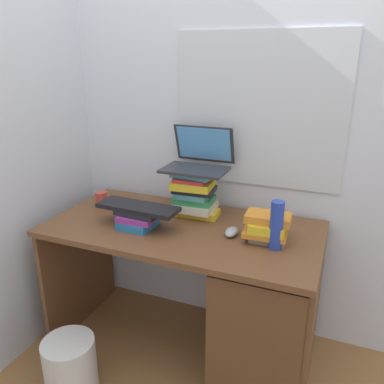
{
  "coord_description": "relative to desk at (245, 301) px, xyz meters",
  "views": [
    {
      "loc": [
        0.73,
        -1.67,
        1.58
      ],
      "look_at": [
        0.04,
        0.03,
        0.93
      ],
      "focal_mm": 36.5,
      "sensor_mm": 36.0,
      "label": 1
    }
  ],
  "objects": [
    {
      "name": "book_stack_side",
      "position": [
        0.08,
        0.03,
        0.41
      ],
      "size": [
        0.22,
        0.19,
        0.13
      ],
      "color": "gray",
      "rests_on": "desk"
    },
    {
      "name": "book_stack_tall",
      "position": [
        -0.35,
        0.18,
        0.47
      ],
      "size": [
        0.25,
        0.21,
        0.25
      ],
      "color": "yellow",
      "rests_on": "desk"
    },
    {
      "name": "wastebasket",
      "position": [
        -0.74,
        -0.47,
        -0.27
      ],
      "size": [
        0.25,
        0.25,
        0.29
      ],
      "primitive_type": "cylinder",
      "color": "silver",
      "rests_on": "ground"
    },
    {
      "name": "wall_back",
      "position": [
        -0.35,
        0.42,
        0.89
      ],
      "size": [
        6.0,
        0.06,
        2.6
      ],
      "color": "silver",
      "rests_on": "ground"
    },
    {
      "name": "desk",
      "position": [
        0.0,
        0.0,
        0.0
      ],
      "size": [
        1.39,
        0.7,
        0.75
      ],
      "color": "brown",
      "rests_on": "ground"
    },
    {
      "name": "book_stack_keyboard_riser",
      "position": [
        -0.56,
        -0.06,
        0.39
      ],
      "size": [
        0.23,
        0.2,
        0.09
      ],
      "color": "#2672B2",
      "rests_on": "desk"
    },
    {
      "name": "wall_left",
      "position": [
        -1.19,
        0.03,
        0.89
      ],
      "size": [
        0.05,
        6.0,
        2.6
      ],
      "primitive_type": "cube",
      "color": "silver",
      "rests_on": "ground"
    },
    {
      "name": "water_bottle",
      "position": [
        0.13,
        -0.04,
        0.45
      ],
      "size": [
        0.06,
        0.06,
        0.23
      ],
      "primitive_type": "cylinder",
      "color": "#263FA5",
      "rests_on": "desk"
    },
    {
      "name": "keyboard",
      "position": [
        -0.56,
        -0.06,
        0.45
      ],
      "size": [
        0.42,
        0.15,
        0.02
      ],
      "primitive_type": "cube",
      "rotation": [
        0.0,
        0.0,
        -0.04
      ],
      "color": "black",
      "rests_on": "book_stack_keyboard_riser"
    },
    {
      "name": "ground_plane",
      "position": [
        -0.35,
        0.03,
        -0.41
      ],
      "size": [
        6.0,
        6.0,
        0.0
      ],
      "primitive_type": "plane",
      "color": "olive"
    },
    {
      "name": "mug",
      "position": [
        -0.9,
        0.11,
        0.38
      ],
      "size": [
        0.11,
        0.07,
        0.09
      ],
      "color": "#B23F33",
      "rests_on": "desk"
    },
    {
      "name": "laptop",
      "position": [
        -0.35,
        0.24,
        0.65
      ],
      "size": [
        0.33,
        0.29,
        0.22
      ],
      "color": "#2D2D33",
      "rests_on": "book_stack_tall"
    },
    {
      "name": "computer_mouse",
      "position": [
        -0.09,
        0.02,
        0.36
      ],
      "size": [
        0.06,
        0.1,
        0.04
      ],
      "primitive_type": "ellipsoid",
      "color": "#A5A8AD",
      "rests_on": "desk"
    }
  ]
}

